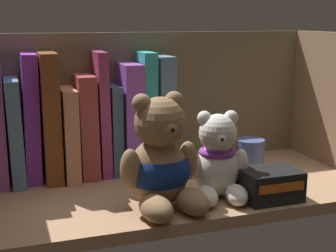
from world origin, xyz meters
TOP-DOWN VIEW (x-y plane):
  - shelf_board at (0.00, 0.00)cm, footprint 66.92×31.07cm
  - shelf_back_panel at (0.00, 16.13)cm, footprint 69.32×1.20cm
  - book_1 at (-26.82, 12.80)cm, footprint 2.69×13.13cm
  - book_2 at (-23.88, 12.80)cm, footprint 3.08×9.67cm
  - book_3 at (-20.59, 12.80)cm, footprint 3.09×13.16cm
  - book_4 at (-17.35, 12.80)cm, footprint 2.61×14.35cm
  - book_5 at (-14.01, 12.80)cm, footprint 3.51×11.48cm
  - book_6 at (-11.04, 12.80)cm, footprint 2.21×10.81cm
  - book_7 at (-8.70, 12.80)cm, footprint 2.02×10.49cm
  - book_8 at (-5.55, 12.80)cm, footprint 3.48×12.13cm
  - book_9 at (-2.12, 12.80)cm, footprint 2.60×9.68cm
  - book_10 at (1.08, 12.80)cm, footprint 3.04×10.58cm
  - teddy_bear_larger at (-5.80, -8.33)cm, footprint 13.61×14.48cm
  - teddy_bear_smaller at (4.53, -7.24)cm, footprint 11.06×11.43cm
  - pillar_candle at (16.03, 2.74)cm, footprint 5.38×5.38cm
  - small_product_box at (12.45, -10.80)cm, footprint 9.45×7.34cm

SIDE VIEW (x-z plane):
  - shelf_board at x=0.00cm, z-range 0.00..2.00cm
  - small_product_box at x=12.45cm, z-range 2.00..7.07cm
  - pillar_candle at x=16.03cm, z-range 2.00..8.67cm
  - teddy_bear_smaller at x=4.53cm, z-range 0.93..15.61cm
  - teddy_bear_larger at x=-5.80cm, z-range 0.03..18.41cm
  - book_4 at x=-17.35cm, z-range 2.00..19.03cm
  - book_7 at x=-8.70cm, z-range 2.00..19.08cm
  - book_1 at x=-26.82cm, z-range 1.98..21.11cm
  - book_5 at x=-14.01cm, z-range 1.98..21.28cm
  - book_8 at x=-5.55cm, z-range 2.00..23.13cm
  - book_10 at x=1.08cm, z-range 2.00..24.39cm
  - book_9 at x=-2.12cm, z-range 2.00..25.19cm
  - book_2 at x=-23.88cm, z-range 1.98..25.39cm
  - book_6 at x=-11.04cm, z-range 1.99..25.51cm
  - book_3 at x=-20.59cm, z-range 2.00..25.55cm
  - shelf_back_panel at x=0.00cm, z-range 0.00..28.74cm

